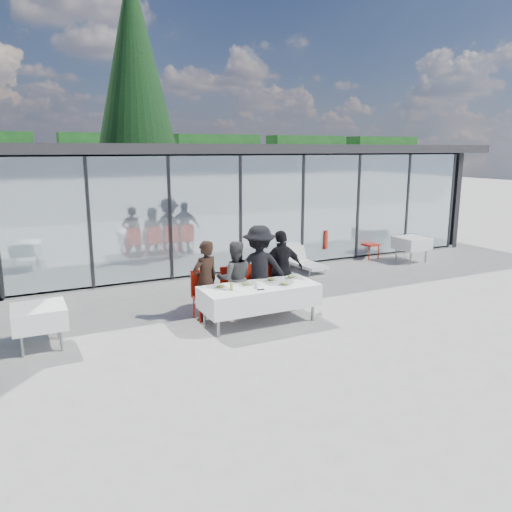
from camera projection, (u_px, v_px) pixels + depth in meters
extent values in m
plane|color=#A09C97|center=(279.00, 323.00, 9.70)|extent=(90.00, 90.00, 0.00)
cube|color=gray|center=(219.00, 244.00, 17.56)|extent=(14.00, 8.00, 0.10)
cube|color=black|center=(183.00, 191.00, 20.66)|extent=(14.00, 0.20, 3.20)
cube|color=black|center=(376.00, 192.00, 20.23)|extent=(0.20, 8.00, 3.20)
cube|color=silver|center=(272.00, 213.00, 13.76)|extent=(13.60, 0.06, 3.10)
cube|color=#2D2D30|center=(222.00, 149.00, 16.53)|extent=(14.80, 8.80, 0.24)
cube|color=#262628|center=(89.00, 224.00, 11.65)|extent=(0.08, 0.10, 3.10)
cube|color=#262628|center=(170.00, 219.00, 12.50)|extent=(0.08, 0.10, 3.10)
cube|color=#262628|center=(240.00, 215.00, 13.34)|extent=(0.08, 0.10, 3.10)
cube|color=#262628|center=(302.00, 211.00, 14.18)|extent=(0.08, 0.10, 3.10)
cube|color=#262628|center=(357.00, 207.00, 15.02)|extent=(0.08, 0.10, 3.10)
cube|color=#262628|center=(407.00, 204.00, 15.87)|extent=(0.08, 0.10, 3.10)
cube|color=#262628|center=(451.00, 201.00, 16.71)|extent=(0.08, 0.10, 3.10)
cube|color=#B91A0C|center=(161.00, 246.00, 15.08)|extent=(0.45, 0.45, 0.90)
cube|color=#B91A0C|center=(202.00, 239.00, 16.17)|extent=(0.45, 0.45, 0.90)
cube|color=#B91A0C|center=(277.00, 236.00, 16.82)|extent=(0.45, 0.45, 0.90)
cube|color=#B91A0C|center=(315.00, 229.00, 18.30)|extent=(0.45, 0.45, 0.90)
cube|color=#133E16|center=(110.00, 166.00, 34.64)|extent=(6.50, 2.00, 4.40)
cube|color=#133E16|center=(217.00, 164.00, 38.11)|extent=(6.50, 2.00, 4.40)
cube|color=#133E16|center=(306.00, 163.00, 41.58)|extent=(6.50, 2.00, 4.40)
cube|color=#133E16|center=(381.00, 162.00, 45.05)|extent=(6.50, 2.00, 4.40)
cube|color=white|center=(259.00, 296.00, 9.61)|extent=(2.26, 0.96, 0.42)
cylinder|color=gray|center=(218.00, 318.00, 8.91)|extent=(0.06, 0.06, 0.71)
cylinder|color=gray|center=(313.00, 303.00, 9.78)|extent=(0.06, 0.06, 0.71)
cylinder|color=gray|center=(205.00, 307.00, 9.52)|extent=(0.06, 0.06, 0.71)
cylinder|color=gray|center=(295.00, 294.00, 10.39)|extent=(0.06, 0.06, 0.71)
imported|color=black|center=(206.00, 281.00, 9.73)|extent=(0.73, 0.73, 1.60)
cube|color=#B91A0C|center=(205.00, 297.00, 9.83)|extent=(0.44, 0.44, 0.05)
cube|color=#B91A0C|center=(201.00, 283.00, 9.96)|extent=(0.44, 0.04, 0.55)
cylinder|color=#B91A0C|center=(200.00, 313.00, 9.65)|extent=(0.04, 0.04, 0.43)
cylinder|color=#B91A0C|center=(217.00, 310.00, 9.80)|extent=(0.04, 0.04, 0.43)
cylinder|color=#B91A0C|center=(194.00, 307.00, 9.96)|extent=(0.04, 0.04, 0.43)
cylinder|color=#B91A0C|center=(211.00, 305.00, 10.12)|extent=(0.04, 0.04, 0.43)
imported|color=#4D4D4D|center=(235.00, 279.00, 10.01)|extent=(0.94, 0.94, 1.53)
cube|color=#B91A0C|center=(234.00, 293.00, 10.10)|extent=(0.44, 0.44, 0.05)
cube|color=#B91A0C|center=(230.00, 279.00, 10.23)|extent=(0.44, 0.04, 0.55)
cylinder|color=#B91A0C|center=(230.00, 308.00, 9.92)|extent=(0.04, 0.04, 0.43)
cylinder|color=#B91A0C|center=(246.00, 306.00, 10.07)|extent=(0.04, 0.04, 0.43)
cylinder|color=#B91A0C|center=(223.00, 303.00, 10.23)|extent=(0.04, 0.04, 0.43)
cylinder|color=#B91A0C|center=(239.00, 301.00, 10.39)|extent=(0.04, 0.04, 0.43)
imported|color=black|center=(259.00, 269.00, 10.22)|extent=(1.49, 1.49, 1.81)
cube|color=#B91A0C|center=(258.00, 290.00, 10.34)|extent=(0.44, 0.44, 0.05)
cube|color=#B91A0C|center=(254.00, 276.00, 10.47)|extent=(0.44, 0.04, 0.55)
cylinder|color=#B91A0C|center=(254.00, 304.00, 10.16)|extent=(0.04, 0.04, 0.43)
cylinder|color=#B91A0C|center=(270.00, 302.00, 10.31)|extent=(0.04, 0.04, 0.43)
cylinder|color=#B91A0C|center=(247.00, 300.00, 10.47)|extent=(0.04, 0.04, 0.43)
cylinder|color=#B91A0C|center=(262.00, 298.00, 10.63)|extent=(0.04, 0.04, 0.43)
imported|color=black|center=(282.00, 270.00, 10.46)|extent=(1.00, 1.00, 1.67)
cube|color=#B91A0C|center=(281.00, 287.00, 10.57)|extent=(0.44, 0.44, 0.05)
cube|color=#B91A0C|center=(276.00, 274.00, 10.69)|extent=(0.44, 0.04, 0.55)
cylinder|color=#B91A0C|center=(277.00, 301.00, 10.38)|extent=(0.04, 0.04, 0.43)
cylinder|color=#B91A0C|center=(292.00, 299.00, 10.54)|extent=(0.04, 0.04, 0.43)
cylinder|color=#B91A0C|center=(269.00, 297.00, 10.70)|extent=(0.04, 0.04, 0.43)
cylinder|color=#B91A0C|center=(284.00, 294.00, 10.86)|extent=(0.04, 0.04, 0.43)
cylinder|color=white|center=(221.00, 288.00, 9.38)|extent=(0.26, 0.26, 0.01)
ellipsoid|color=#AD8E45|center=(221.00, 286.00, 9.37)|extent=(0.15, 0.15, 0.05)
cylinder|color=white|center=(246.00, 285.00, 9.58)|extent=(0.26, 0.26, 0.01)
ellipsoid|color=#416D29|center=(246.00, 283.00, 9.57)|extent=(0.15, 0.15, 0.05)
cylinder|color=white|center=(271.00, 281.00, 9.89)|extent=(0.26, 0.26, 0.01)
ellipsoid|color=#AD8E45|center=(271.00, 279.00, 9.88)|extent=(0.15, 0.15, 0.05)
cylinder|color=white|center=(291.00, 278.00, 10.09)|extent=(0.26, 0.26, 0.01)
ellipsoid|color=#416D29|center=(291.00, 276.00, 10.09)|extent=(0.15, 0.15, 0.05)
cylinder|color=white|center=(285.00, 285.00, 9.57)|extent=(0.26, 0.26, 0.01)
ellipsoid|color=#416D29|center=(285.00, 283.00, 9.57)|extent=(0.15, 0.15, 0.05)
cylinder|color=#99B94D|center=(231.00, 286.00, 9.23)|extent=(0.06, 0.06, 0.15)
cylinder|color=silver|center=(256.00, 286.00, 9.36)|extent=(0.07, 0.07, 0.10)
cube|color=black|center=(261.00, 290.00, 9.27)|extent=(0.14, 0.03, 0.01)
cube|color=white|center=(39.00, 317.00, 8.38)|extent=(0.86, 0.86, 0.36)
cylinder|color=gray|center=(21.00, 337.00, 8.02)|extent=(0.05, 0.05, 0.72)
cylinder|color=gray|center=(61.00, 331.00, 8.28)|extent=(0.05, 0.05, 0.72)
cylinder|color=gray|center=(20.00, 325.00, 8.55)|extent=(0.05, 0.05, 0.72)
cylinder|color=gray|center=(57.00, 320.00, 8.81)|extent=(0.05, 0.05, 0.72)
cube|color=white|center=(412.00, 243.00, 14.91)|extent=(0.86, 0.86, 0.36)
cylinder|color=gray|center=(411.00, 252.00, 14.56)|extent=(0.05, 0.05, 0.72)
cylinder|color=gray|center=(426.00, 251.00, 14.82)|extent=(0.05, 0.05, 0.72)
cylinder|color=gray|center=(397.00, 249.00, 15.09)|extent=(0.05, 0.05, 0.72)
cylinder|color=gray|center=(412.00, 247.00, 15.35)|extent=(0.05, 0.05, 0.72)
cube|color=#B91A0C|center=(370.00, 244.00, 15.30)|extent=(0.50, 0.50, 0.05)
cube|color=#B91A0C|center=(366.00, 236.00, 15.41)|extent=(0.44, 0.11, 0.55)
cylinder|color=#B91A0C|center=(369.00, 254.00, 15.12)|extent=(0.04, 0.04, 0.43)
cylinder|color=#B91A0C|center=(378.00, 252.00, 15.27)|extent=(0.04, 0.04, 0.43)
cylinder|color=#B91A0C|center=(362.00, 251.00, 15.43)|extent=(0.04, 0.04, 0.43)
cylinder|color=#B91A0C|center=(371.00, 250.00, 15.59)|extent=(0.04, 0.04, 0.43)
cube|color=#B91A0C|center=(322.00, 247.00, 14.96)|extent=(0.60, 0.60, 0.05)
cube|color=#B91A0C|center=(328.00, 239.00, 14.79)|extent=(0.40, 0.25, 0.55)
cylinder|color=#B91A0C|center=(320.00, 256.00, 14.77)|extent=(0.04, 0.04, 0.43)
cylinder|color=#B91A0C|center=(330.00, 255.00, 14.93)|extent=(0.04, 0.04, 0.43)
cylinder|color=#B91A0C|center=(313.00, 254.00, 15.08)|extent=(0.04, 0.04, 0.43)
cylinder|color=#B91A0C|center=(323.00, 253.00, 15.24)|extent=(0.04, 0.04, 0.43)
cube|color=white|center=(307.00, 264.00, 13.84)|extent=(0.68, 1.34, 0.08)
cube|color=white|center=(296.00, 252.00, 14.25)|extent=(0.62, 0.30, 0.54)
cylinder|color=white|center=(310.00, 274.00, 13.27)|extent=(0.04, 0.04, 0.14)
cylinder|color=white|center=(325.00, 272.00, 13.49)|extent=(0.04, 0.04, 0.14)
cylinder|color=white|center=(289.00, 265.00, 14.23)|extent=(0.04, 0.04, 0.14)
cylinder|color=white|center=(304.00, 263.00, 14.45)|extent=(0.04, 0.04, 0.14)
cylinder|color=#382316|center=(141.00, 205.00, 21.10)|extent=(0.44, 0.44, 2.00)
cone|color=black|center=(135.00, 81.00, 20.05)|extent=(4.00, 4.00, 9.00)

